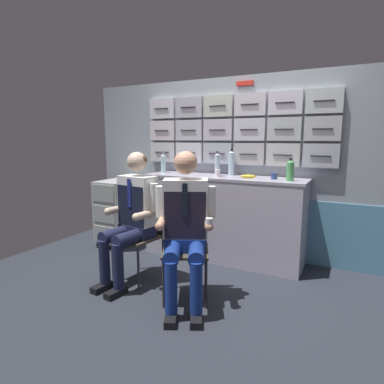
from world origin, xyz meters
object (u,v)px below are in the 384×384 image
at_px(crew_member_right, 185,220).
at_px(service_trolley, 120,210).
at_px(folding_chair_left, 144,227).
at_px(crew_member_left, 132,211).
at_px(folding_chair_right, 186,238).
at_px(water_bottle_clear, 231,163).
at_px(snack_banana, 248,176).
at_px(paper_cup_blue, 217,173).

bearing_deg(crew_member_right, service_trolley, 146.98).
xyz_separation_m(folding_chair_left, crew_member_left, (-0.02, -0.16, 0.19)).
bearing_deg(folding_chair_right, crew_member_left, -178.51).
bearing_deg(folding_chair_right, crew_member_right, -64.22).
xyz_separation_m(service_trolley, folding_chair_left, (0.91, -0.72, 0.06)).
bearing_deg(water_bottle_clear, service_trolley, -169.20).
bearing_deg(crew_member_left, service_trolley, 135.27).
bearing_deg(service_trolley, folding_chair_left, -38.42).
xyz_separation_m(crew_member_left, crew_member_right, (0.66, -0.13, 0.02)).
height_order(folding_chair_left, water_bottle_clear, water_bottle_clear).
xyz_separation_m(folding_chair_right, snack_banana, (0.27, 0.95, 0.48)).
distance_m(crew_member_right, water_bottle_clear, 1.35).
bearing_deg(crew_member_left, crew_member_right, -10.83).
height_order(crew_member_left, folding_chair_right, crew_member_left).
bearing_deg(water_bottle_clear, crew_member_left, -116.94).
bearing_deg(folding_chair_right, paper_cup_blue, 95.09).
relative_size(crew_member_right, water_bottle_clear, 4.28).
bearing_deg(paper_cup_blue, crew_member_right, -81.92).
height_order(folding_chair_left, folding_chair_right, same).
height_order(folding_chair_left, paper_cup_blue, paper_cup_blue).
bearing_deg(folding_chair_right, snack_banana, 74.22).
height_order(service_trolley, crew_member_left, crew_member_left).
height_order(crew_member_left, water_bottle_clear, water_bottle_clear).
bearing_deg(crew_member_left, water_bottle_clear, 63.06).
bearing_deg(crew_member_left, folding_chair_right, 1.49).
bearing_deg(snack_banana, crew_member_left, -131.62).
bearing_deg(crew_member_left, paper_cup_blue, 61.15).
xyz_separation_m(crew_member_right, paper_cup_blue, (-0.15, 1.05, 0.30)).
bearing_deg(crew_member_left, folding_chair_left, 81.69).
distance_m(service_trolley, snack_banana, 1.83).
relative_size(folding_chair_right, paper_cup_blue, 10.08).
distance_m(service_trolley, water_bottle_clear, 1.65).
relative_size(service_trolley, crew_member_right, 0.66).
relative_size(paper_cup_blue, snack_banana, 0.49).
relative_size(folding_chair_left, folding_chair_right, 1.00).
bearing_deg(water_bottle_clear, snack_banana, -35.52).
relative_size(service_trolley, folding_chair_left, 1.03).
xyz_separation_m(crew_member_right, snack_banana, (0.20, 1.09, 0.27)).
relative_size(water_bottle_clear, paper_cup_blue, 3.65).
xyz_separation_m(folding_chair_right, crew_member_right, (0.07, -0.14, 0.21)).
distance_m(crew_member_right, snack_banana, 1.15).
height_order(folding_chair_left, crew_member_left, crew_member_left).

